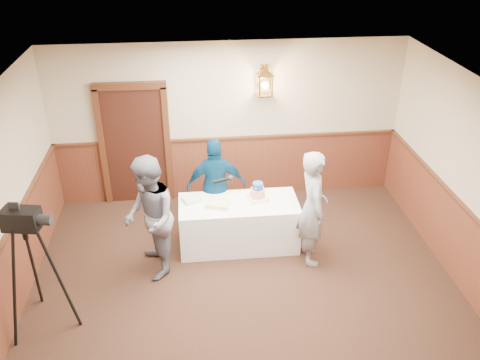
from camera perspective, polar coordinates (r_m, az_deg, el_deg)
The scene contains 10 objects.
ground at distance 6.62m, azimuth 1.43°, elevation -16.76°, with size 7.00×7.00×0.00m, color black.
room_shell at distance 6.01m, azimuth 0.55°, elevation -3.43°, with size 6.02×7.02×2.81m.
display_table at distance 7.85m, azimuth -0.15°, elevation -4.92°, with size 1.80×0.80×0.75m, color white.
tiered_cake at distance 7.68m, azimuth 1.99°, elevation -1.47°, with size 0.32×0.32×0.29m.
sheet_cake_yellow at distance 7.56m, azimuth -2.47°, elevation -2.68°, with size 0.33×0.26×0.07m, color #D3C97E.
sheet_cake_green at distance 7.71m, azimuth -5.42°, elevation -2.18°, with size 0.26×0.21×0.06m, color #AEDF9D.
interviewer at distance 7.10m, azimuth -10.13°, elevation -4.26°, with size 1.59×0.99×1.82m.
baker at distance 7.33m, azimuth 8.15°, elevation -3.12°, with size 0.65×0.42×1.78m, color gray.
assistant_p at distance 8.01m, azimuth -2.71°, elevation -0.67°, with size 0.93×0.39×1.59m, color #083152.
tv_camera_rig at distance 6.70m, azimuth -22.00°, elevation -9.94°, with size 0.67×0.62×1.70m.
Camera 1 is at (-0.64, -4.60, 4.72)m, focal length 38.00 mm.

